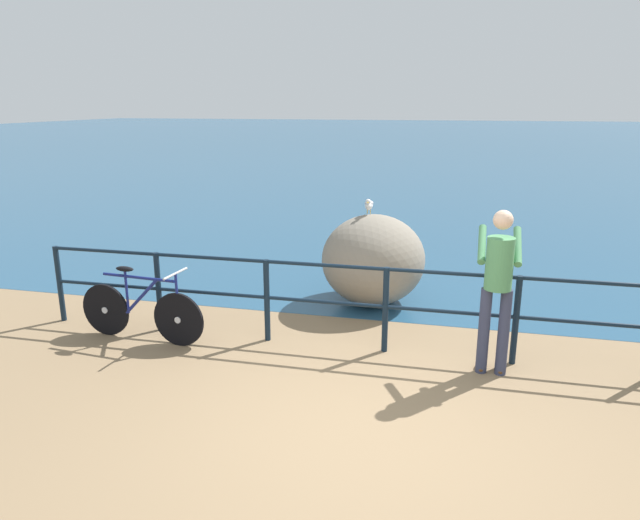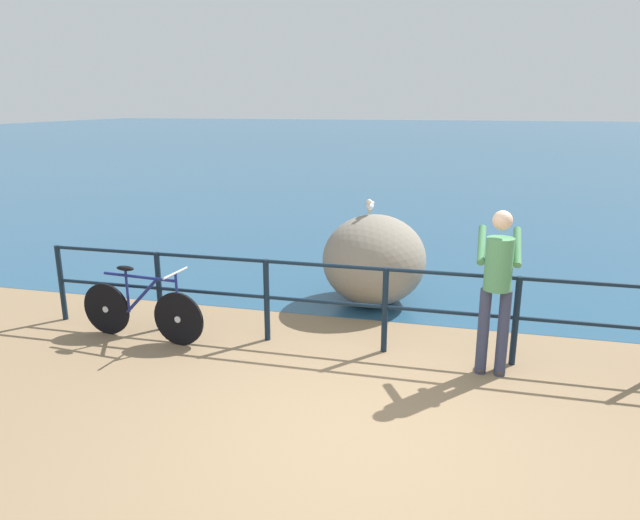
{
  "view_description": "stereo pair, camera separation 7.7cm",
  "coord_description": "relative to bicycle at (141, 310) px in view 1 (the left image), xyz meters",
  "views": [
    {
      "loc": [
        0.7,
        -4.47,
        2.82
      ],
      "look_at": [
        -0.87,
        2.17,
        0.95
      ],
      "focal_mm": 32.34,
      "sensor_mm": 36.0,
      "label": 1
    },
    {
      "loc": [
        0.77,
        -4.45,
        2.82
      ],
      "look_at": [
        -0.87,
        2.17,
        0.95
      ],
      "focal_mm": 32.34,
      "sensor_mm": 36.0,
      "label": 2
    }
  ],
  "objects": [
    {
      "name": "promenade_railing",
      "position": [
        2.92,
        0.35,
        0.25
      ],
      "size": [
        8.67,
        0.07,
        1.02
      ],
      "color": "black",
      "rests_on": "ground_plane"
    },
    {
      "name": "ground_plane",
      "position": [
        2.92,
        18.58,
        -0.44
      ],
      "size": [
        120.0,
        120.0,
        0.1
      ],
      "primitive_type": "cube",
      "color": "#846B4C"
    },
    {
      "name": "person_at_railing",
      "position": [
        4.11,
        0.07,
        0.6
      ],
      "size": [
        0.45,
        0.64,
        1.78
      ],
      "rotation": [
        0.0,
        0.0,
        1.55
      ],
      "color": "#333851",
      "rests_on": "ground_plane"
    },
    {
      "name": "sea_surface",
      "position": [
        2.92,
        46.3,
        -0.39
      ],
      "size": [
        120.0,
        90.0,
        0.01
      ],
      "primitive_type": "cube",
      "color": "navy",
      "rests_on": "ground_plane"
    },
    {
      "name": "breakwater_boulder_main",
      "position": [
        2.53,
        2.02,
        0.25
      ],
      "size": [
        1.47,
        1.59,
        1.29
      ],
      "color": "gray",
      "rests_on": "ground"
    },
    {
      "name": "bicycle",
      "position": [
        0.0,
        0.0,
        0.0
      ],
      "size": [
        1.7,
        0.48,
        0.92
      ],
      "rotation": [
        0.0,
        0.0,
        -0.1
      ],
      "color": "black",
      "rests_on": "ground_plane"
    },
    {
      "name": "seagull",
      "position": [
        2.44,
        2.1,
        1.04
      ],
      "size": [
        0.13,
        0.34,
        0.23
      ],
      "rotation": [
        0.0,
        0.0,
        4.76
      ],
      "color": "gold",
      "rests_on": "breakwater_boulder_main"
    }
  ]
}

